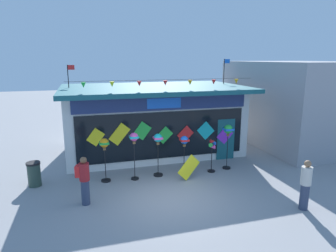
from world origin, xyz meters
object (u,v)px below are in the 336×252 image
Objects in this scene: person_mid_plaza at (84,180)px; kite_shop_building at (152,118)px; wind_spinner_far_right at (228,133)px; trash_bin at (34,174)px; wind_spinner_center_left at (158,144)px; display_kite_on_ground at (189,167)px; wind_spinner_right at (212,150)px; wind_spinner_left at (134,142)px; wind_spinner_far_left at (104,148)px; wind_spinner_center_right at (184,144)px; person_near_camera at (305,185)px.

kite_shop_building is at bearing -20.11° from person_mid_plaza.
trash_bin is at bearing 177.42° from wind_spinner_far_right.
wind_spinner_center_left reaches higher than trash_bin.
wind_spinner_far_right reaches higher than display_kite_on_ground.
wind_spinner_far_right is (0.83, 0.21, 0.61)m from wind_spinner_right.
wind_spinner_left is 3.39m from wind_spinner_right.
wind_spinner_center_left is 1.23× the size of wind_spinner_right.
wind_spinner_far_left is at bearing 173.57° from wind_spinner_left.
person_mid_plaza is 1.77× the size of display_kite_on_ground.
wind_spinner_far_left is at bearing 179.48° from wind_spinner_far_right.
kite_shop_building reaches higher than wind_spinner_center_left.
wind_spinner_far_left reaches higher than display_kite_on_ground.
wind_spinner_center_right reaches higher than trash_bin.
wind_spinner_left is 1.20× the size of wind_spinner_center_right.
wind_spinner_center_left is (1.01, 0.13, -0.19)m from wind_spinner_left.
wind_spinner_far_right is 2.45m from display_kite_on_ground.
kite_shop_building reaches higher than wind_spinner_left.
kite_shop_building reaches higher than wind_spinner_right.
wind_spinner_left is 1.17× the size of person_mid_plaza.
wind_spinner_center_left is at bearing -0.13° from wind_spinner_far_left.
wind_spinner_right reaches higher than display_kite_on_ground.
wind_spinner_far_right reaches higher than wind_spinner_far_left.
kite_shop_building reaches higher than wind_spinner_far_right.
wind_spinner_left is at bearing -6.43° from wind_spinner_far_left.
wind_spinner_center_right is at bearing -52.66° from person_mid_plaza.
wind_spinner_center_right is at bearing -3.03° from trash_bin.
person_mid_plaza is at bearing -164.17° from wind_spinner_right.
person_mid_plaza is at bearing -140.35° from wind_spinner_left.
person_mid_plaza is at bearing -149.43° from wind_spinner_center_left.
trash_bin is (-7.18, 0.58, -0.53)m from wind_spinner_right.
kite_shop_building is 4.58× the size of wind_spinner_left.
wind_spinner_center_left is 5.66m from person_near_camera.
wind_spinner_center_right is 1.71× the size of trash_bin.
wind_spinner_right is 1.05m from wind_spinner_far_right.
wind_spinner_far_left is 3.32m from wind_spinner_center_right.
wind_spinner_right is (3.34, -0.13, -0.56)m from wind_spinner_left.
trash_bin is (-5.43, -3.16, -1.27)m from kite_shop_building.
trash_bin is at bearing 169.87° from display_kite_on_ground.
trash_bin is at bearing 176.25° from wind_spinner_center_left.
wind_spinner_left is 2.07× the size of display_kite_on_ground.
wind_spinner_right is (1.18, -0.26, -0.28)m from wind_spinner_center_right.
wind_spinner_far_right is at bearing 18.74° from display_kite_on_ground.
kite_shop_building is 4.43m from display_kite_on_ground.
wind_spinner_center_left reaches higher than display_kite_on_ground.
wind_spinner_far_left is 1.88× the size of display_kite_on_ground.
trash_bin is (-6.00, 0.32, -0.81)m from wind_spinner_center_right.
wind_spinner_left is at bearing -6.60° from trash_bin.
wind_spinner_center_right is 0.98× the size of person_mid_plaza.
wind_spinner_far_left is 2.84m from trash_bin.
wind_spinner_far_right is 6.43m from person_mid_plaza.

